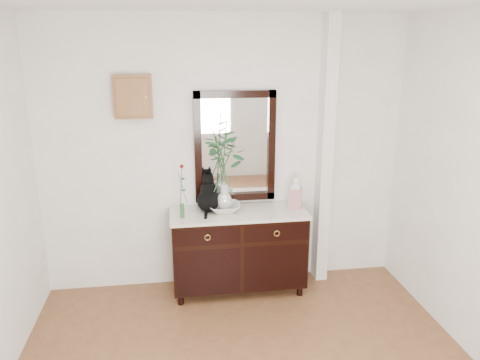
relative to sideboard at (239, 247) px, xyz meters
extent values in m
cube|color=white|center=(-0.10, 0.25, 0.88)|extent=(3.60, 0.04, 2.70)
cube|color=white|center=(0.90, 0.17, 0.88)|extent=(0.12, 0.20, 2.70)
cube|color=black|center=(0.00, 0.00, -0.01)|extent=(1.30, 0.50, 0.82)
cube|color=white|center=(0.00, 0.00, 0.36)|extent=(1.33, 0.52, 0.03)
cube|color=black|center=(0.00, 0.24, 0.97)|extent=(0.80, 0.06, 1.10)
cube|color=white|center=(0.00, 0.25, 0.97)|extent=(0.66, 0.01, 0.96)
cube|color=brown|center=(-0.95, 0.21, 1.48)|extent=(0.35, 0.10, 0.40)
imported|color=silver|center=(-0.14, 0.02, 0.41)|extent=(0.31, 0.31, 0.08)
camera|label=1|loc=(-0.60, -4.22, 1.96)|focal=35.00mm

